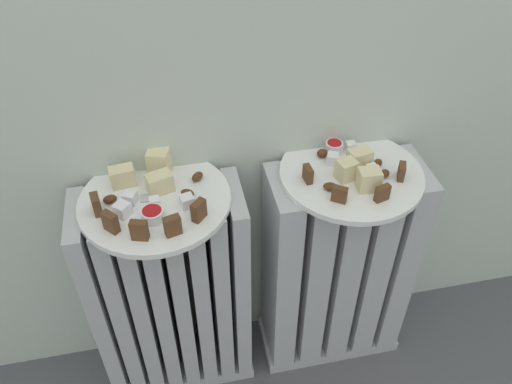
# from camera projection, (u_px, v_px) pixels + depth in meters

# --- Properties ---
(radiator_left) EXTENTS (0.35, 0.16, 0.57)m
(radiator_left) POSITION_uv_depth(u_px,v_px,m) (172.00, 297.00, 1.18)
(radiator_left) COLOR #B2B2B7
(radiator_left) RESTS_ON ground_plane
(radiator_right) EXTENTS (0.35, 0.16, 0.57)m
(radiator_right) POSITION_uv_depth(u_px,v_px,m) (336.00, 270.00, 1.24)
(radiator_right) COLOR #B2B2B7
(radiator_right) RESTS_ON ground_plane
(plate_left) EXTENTS (0.29, 0.29, 0.01)m
(plate_left) POSITION_uv_depth(u_px,v_px,m) (155.00, 200.00, 0.99)
(plate_left) COLOR white
(plate_left) RESTS_ON radiator_left
(plate_right) EXTENTS (0.29, 0.29, 0.01)m
(plate_right) POSITION_uv_depth(u_px,v_px,m) (351.00, 174.00, 1.05)
(plate_right) COLOR white
(plate_right) RESTS_ON radiator_right
(dark_cake_slice_left_0) EXTENTS (0.02, 0.03, 0.04)m
(dark_cake_slice_left_0) POSITION_uv_depth(u_px,v_px,m) (96.00, 205.00, 0.94)
(dark_cake_slice_left_0) COLOR #56351E
(dark_cake_slice_left_0) RESTS_ON plate_left
(dark_cake_slice_left_1) EXTENTS (0.03, 0.03, 0.04)m
(dark_cake_slice_left_1) POSITION_uv_depth(u_px,v_px,m) (110.00, 222.00, 0.91)
(dark_cake_slice_left_1) COLOR #56351E
(dark_cake_slice_left_1) RESTS_ON plate_left
(dark_cake_slice_left_2) EXTENTS (0.03, 0.02, 0.04)m
(dark_cake_slice_left_2) POSITION_uv_depth(u_px,v_px,m) (139.00, 230.00, 0.89)
(dark_cake_slice_left_2) COLOR #56351E
(dark_cake_slice_left_2) RESTS_ON plate_left
(dark_cake_slice_left_3) EXTENTS (0.03, 0.02, 0.04)m
(dark_cake_slice_left_3) POSITION_uv_depth(u_px,v_px,m) (173.00, 226.00, 0.90)
(dark_cake_slice_left_3) COLOR #56351E
(dark_cake_slice_left_3) RESTS_ON plate_left
(dark_cake_slice_left_4) EXTENTS (0.03, 0.03, 0.04)m
(dark_cake_slice_left_4) POSITION_uv_depth(u_px,v_px,m) (199.00, 210.00, 0.93)
(dark_cake_slice_left_4) COLOR #56351E
(dark_cake_slice_left_4) RESTS_ON plate_left
(marble_cake_slice_left_0) EXTENTS (0.05, 0.04, 0.04)m
(marble_cake_slice_left_0) POSITION_uv_depth(u_px,v_px,m) (122.00, 176.00, 1.00)
(marble_cake_slice_left_0) COLOR beige
(marble_cake_slice_left_0) RESTS_ON plate_left
(marble_cake_slice_left_1) EXTENTS (0.06, 0.04, 0.04)m
(marble_cake_slice_left_1) POSITION_uv_depth(u_px,v_px,m) (160.00, 183.00, 0.99)
(marble_cake_slice_left_1) COLOR beige
(marble_cake_slice_left_1) RESTS_ON plate_left
(marble_cake_slice_left_2) EXTENTS (0.05, 0.05, 0.05)m
(marble_cake_slice_left_2) POSITION_uv_depth(u_px,v_px,m) (159.00, 162.00, 1.03)
(marble_cake_slice_left_2) COLOR beige
(marble_cake_slice_left_2) RESTS_ON plate_left
(turkish_delight_left_0) EXTENTS (0.04, 0.04, 0.03)m
(turkish_delight_left_0) POSITION_uv_depth(u_px,v_px,m) (122.00, 210.00, 0.94)
(turkish_delight_left_0) COLOR white
(turkish_delight_left_0) RESTS_ON plate_left
(turkish_delight_left_1) EXTENTS (0.02, 0.02, 0.02)m
(turkish_delight_left_1) POSITION_uv_depth(u_px,v_px,m) (155.00, 202.00, 0.96)
(turkish_delight_left_1) COLOR white
(turkish_delight_left_1) RESTS_ON plate_left
(turkish_delight_left_2) EXTENTS (0.03, 0.03, 0.02)m
(turkish_delight_left_2) POSITION_uv_depth(u_px,v_px,m) (187.00, 201.00, 0.96)
(turkish_delight_left_2) COLOR white
(turkish_delight_left_2) RESTS_ON plate_left
(turkish_delight_left_3) EXTENTS (0.03, 0.03, 0.02)m
(turkish_delight_left_3) POSITION_uv_depth(u_px,v_px,m) (130.00, 198.00, 0.97)
(turkish_delight_left_3) COLOR white
(turkish_delight_left_3) RESTS_ON plate_left
(medjool_date_left_0) EXTENTS (0.03, 0.02, 0.02)m
(medjool_date_left_0) POSITION_uv_depth(u_px,v_px,m) (110.00, 199.00, 0.97)
(medjool_date_left_0) COLOR #4C2814
(medjool_date_left_0) RESTS_ON plate_left
(medjool_date_left_1) EXTENTS (0.03, 0.03, 0.01)m
(medjool_date_left_1) POSITION_uv_depth(u_px,v_px,m) (187.00, 193.00, 0.98)
(medjool_date_left_1) COLOR #4C2814
(medjool_date_left_1) RESTS_ON plate_left
(medjool_date_left_2) EXTENTS (0.03, 0.03, 0.02)m
(medjool_date_left_2) POSITION_uv_depth(u_px,v_px,m) (197.00, 177.00, 1.02)
(medjool_date_left_2) COLOR #4C2814
(medjool_date_left_2) RESTS_ON plate_left
(jam_bowl_left) EXTENTS (0.04, 0.04, 0.02)m
(jam_bowl_left) POSITION_uv_depth(u_px,v_px,m) (152.00, 214.00, 0.93)
(jam_bowl_left) COLOR white
(jam_bowl_left) RESTS_ON plate_left
(dark_cake_slice_right_0) EXTENTS (0.02, 0.03, 0.03)m
(dark_cake_slice_right_0) POSITION_uv_depth(u_px,v_px,m) (308.00, 174.00, 1.01)
(dark_cake_slice_right_0) COLOR #56351E
(dark_cake_slice_right_0) RESTS_ON plate_right
(dark_cake_slice_right_1) EXTENTS (0.03, 0.03, 0.03)m
(dark_cake_slice_right_1) POSITION_uv_depth(u_px,v_px,m) (339.00, 194.00, 0.97)
(dark_cake_slice_right_1) COLOR #56351E
(dark_cake_slice_right_1) RESTS_ON plate_right
(dark_cake_slice_right_2) EXTENTS (0.03, 0.02, 0.03)m
(dark_cake_slice_right_2) POSITION_uv_depth(u_px,v_px,m) (382.00, 193.00, 0.97)
(dark_cake_slice_right_2) COLOR #56351E
(dark_cake_slice_right_2) RESTS_ON plate_right
(dark_cake_slice_right_3) EXTENTS (0.02, 0.03, 0.03)m
(dark_cake_slice_right_3) POSITION_uv_depth(u_px,v_px,m) (401.00, 172.00, 1.02)
(dark_cake_slice_right_3) COLOR #56351E
(dark_cake_slice_right_3) RESTS_ON plate_right
(marble_cake_slice_right_0) EXTENTS (0.04, 0.04, 0.04)m
(marble_cake_slice_right_0) POSITION_uv_depth(u_px,v_px,m) (346.00, 170.00, 1.01)
(marble_cake_slice_right_0) COLOR beige
(marble_cake_slice_right_0) RESTS_ON plate_right
(marble_cake_slice_right_1) EXTENTS (0.05, 0.04, 0.04)m
(marble_cake_slice_right_1) POSITION_uv_depth(u_px,v_px,m) (359.00, 158.00, 1.04)
(marble_cake_slice_right_1) COLOR beige
(marble_cake_slice_right_1) RESTS_ON plate_right
(marble_cake_slice_right_2) EXTENTS (0.04, 0.04, 0.04)m
(marble_cake_slice_right_2) POSITION_uv_depth(u_px,v_px,m) (369.00, 180.00, 0.99)
(marble_cake_slice_right_2) COLOR beige
(marble_cake_slice_right_2) RESTS_ON plate_right
(turkish_delight_right_0) EXTENTS (0.02, 0.02, 0.02)m
(turkish_delight_right_0) POSITION_uv_depth(u_px,v_px,m) (351.00, 147.00, 1.09)
(turkish_delight_right_0) COLOR white
(turkish_delight_right_0) RESTS_ON plate_right
(turkish_delight_right_1) EXTENTS (0.02, 0.02, 0.02)m
(turkish_delight_right_1) POSITION_uv_depth(u_px,v_px,m) (372.00, 170.00, 1.03)
(turkish_delight_right_1) COLOR white
(turkish_delight_right_1) RESTS_ON plate_right
(turkish_delight_right_2) EXTENTS (0.03, 0.03, 0.02)m
(turkish_delight_right_2) POSITION_uv_depth(u_px,v_px,m) (333.00, 159.00, 1.06)
(turkish_delight_right_2) COLOR white
(turkish_delight_right_2) RESTS_ON plate_right
(medjool_date_right_0) EXTENTS (0.03, 0.03, 0.02)m
(medjool_date_right_0) POSITION_uv_depth(u_px,v_px,m) (377.00, 163.00, 1.05)
(medjool_date_right_0) COLOR #4C2814
(medjool_date_right_0) RESTS_ON plate_right
(medjool_date_right_1) EXTENTS (0.03, 0.03, 0.02)m
(medjool_date_right_1) POSITION_uv_depth(u_px,v_px,m) (385.00, 174.00, 1.03)
(medjool_date_right_1) COLOR #4C2814
(medjool_date_right_1) RESTS_ON plate_right
(medjool_date_right_2) EXTENTS (0.02, 0.02, 0.02)m
(medjool_date_right_2) POSITION_uv_depth(u_px,v_px,m) (322.00, 153.00, 1.07)
(medjool_date_right_2) COLOR #4C2814
(medjool_date_right_2) RESTS_ON plate_right
(medjool_date_right_3) EXTENTS (0.03, 0.03, 0.01)m
(medjool_date_right_3) POSITION_uv_depth(u_px,v_px,m) (330.00, 187.00, 1.00)
(medjool_date_right_3) COLOR #4C2814
(medjool_date_right_3) RESTS_ON plate_right
(jam_bowl_right) EXTENTS (0.04, 0.04, 0.02)m
(jam_bowl_right) POSITION_uv_depth(u_px,v_px,m) (334.00, 147.00, 1.08)
(jam_bowl_right) COLOR white
(jam_bowl_right) RESTS_ON plate_right
(fork) EXTENTS (0.02, 0.09, 0.00)m
(fork) POSITION_uv_depth(u_px,v_px,m) (146.00, 207.00, 0.96)
(fork) COLOR #B7B7BC
(fork) RESTS_ON plate_left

